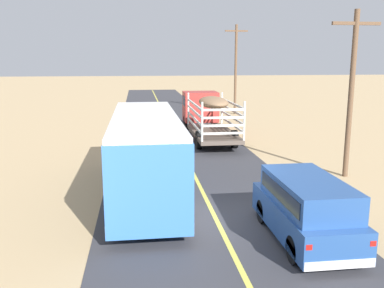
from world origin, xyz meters
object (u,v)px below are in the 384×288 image
(power_pole_near, at_px, (351,89))
(power_pole_mid, at_px, (236,67))
(suv_near, at_px, (306,206))
(livestock_truck, at_px, (205,110))
(bus, at_px, (146,153))

(power_pole_near, relative_size, power_pole_mid, 0.87)
(suv_near, distance_m, livestock_truck, 17.68)
(suv_near, relative_size, power_pole_near, 0.62)
(power_pole_mid, bearing_deg, suv_near, -99.09)
(power_pole_near, distance_m, power_pole_mid, 22.37)
(bus, distance_m, power_pole_mid, 25.78)
(bus, bearing_deg, livestock_truck, 70.91)
(livestock_truck, relative_size, power_pole_near, 1.30)
(power_pole_mid, bearing_deg, power_pole_near, -90.00)
(bus, bearing_deg, power_pole_mid, 68.94)
(livestock_truck, height_order, power_pole_near, power_pole_near)
(suv_near, bearing_deg, power_pole_mid, 80.91)
(livestock_truck, relative_size, bus, 0.97)
(suv_near, height_order, power_pole_near, power_pole_near)
(power_pole_mid, bearing_deg, bus, -111.06)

